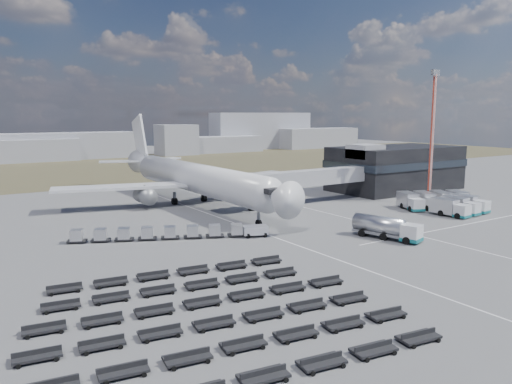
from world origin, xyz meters
TOP-DOWN VIEW (x-y plane):
  - ground at (0.00, 0.00)m, footprint 420.00×420.00m
  - grass_strip at (0.00, 110.00)m, footprint 420.00×90.00m
  - lane_markings at (9.77, 3.00)m, footprint 47.12×110.00m
  - terminal at (47.77, 23.96)m, footprint 30.40×16.40m
  - jet_bridge at (15.90, 20.42)m, footprint 30.30×3.80m
  - airliner at (0.00, 32.38)m, footprint 51.59×64.53m
  - skyline at (-2.48, 148.57)m, footprint 313.62×25.58m
  - fuel_tanker at (10.78, -7.44)m, footprint 5.13×10.09m
  - pushback_tug at (-4.00, 3.82)m, footprint 4.01×3.14m
  - catering_truck at (13.36, 37.42)m, footprint 2.87×7.01m
  - service_trucks_near at (35.22, -2.12)m, footprint 9.46×7.49m
  - service_trucks_far at (35.96, 3.55)m, footprint 14.18×11.24m
  - uld_row at (-16.41, 9.57)m, footprint 23.11×11.36m
  - baggage_dollies at (-23.44, -18.32)m, footprint 33.19×28.89m
  - floodlight_mast at (41.35, 9.25)m, footprint 2.47×2.01m

SIDE VIEW (x-z plane):
  - ground at x=0.00m, z-range 0.00..0.00m
  - grass_strip at x=0.00m, z-range 0.00..0.01m
  - lane_markings at x=9.77m, z-range 0.00..0.01m
  - baggage_dollies at x=-23.44m, z-range 0.00..0.81m
  - pushback_tug at x=-4.00m, z-range 0.00..1.56m
  - uld_row at x=-16.41m, z-range 0.16..1.82m
  - service_trucks_near at x=35.22m, z-range 0.12..2.82m
  - service_trucks_far at x=35.96m, z-range 0.12..2.89m
  - fuel_tanker at x=10.78m, z-range 0.00..3.16m
  - catering_truck at x=13.36m, z-range 0.04..3.25m
  - jet_bridge at x=15.90m, z-range 1.53..8.58m
  - terminal at x=47.77m, z-range -0.25..10.75m
  - airliner at x=0.00m, z-range -3.52..14.10m
  - skyline at x=-2.48m, z-range -3.59..18.88m
  - floodlight_mast at x=41.35m, z-range 0.03..26.02m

